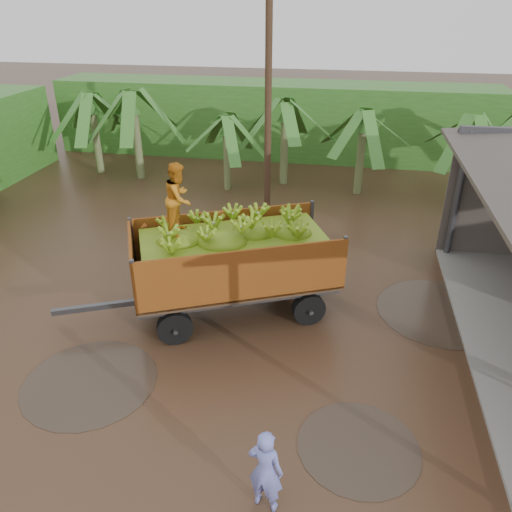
{
  "coord_description": "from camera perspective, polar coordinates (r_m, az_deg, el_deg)",
  "views": [
    {
      "loc": [
        1.88,
        -9.45,
        7.42
      ],
      "look_at": [
        -0.22,
        1.87,
        1.38
      ],
      "focal_mm": 35.0,
      "sensor_mm": 36.0,
      "label": 1
    }
  ],
  "objects": [
    {
      "name": "ground",
      "position": [
        12.16,
        -0.59,
        -9.92
      ],
      "size": [
        100.0,
        100.0,
        0.0
      ],
      "primitive_type": "plane",
      "color": "black",
      "rests_on": "ground"
    },
    {
      "name": "utility_pole",
      "position": [
        17.7,
        1.41,
        17.68
      ],
      "size": [
        1.2,
        0.24,
        8.58
      ],
      "color": "#47301E",
      "rests_on": "ground"
    },
    {
      "name": "hedge_north",
      "position": [
        26.35,
        1.89,
        15.36
      ],
      "size": [
        22.0,
        3.0,
        3.6
      ],
      "primitive_type": "cube",
      "color": "#2D661E",
      "rests_on": "ground"
    },
    {
      "name": "man_blue",
      "position": [
        8.52,
        1.1,
        -23.27
      ],
      "size": [
        0.66,
        0.51,
        1.61
      ],
      "primitive_type": "imported",
      "rotation": [
        0.0,
        0.0,
        2.91
      ],
      "color": "#7279D0",
      "rests_on": "ground"
    },
    {
      "name": "banana_trailer",
      "position": [
        12.58,
        -2.66,
        -0.24
      ],
      "size": [
        6.94,
        4.31,
        4.06
      ],
      "rotation": [
        0.0,
        0.0,
        0.43
      ],
      "color": "#B05B19",
      "rests_on": "ground"
    },
    {
      "name": "banana_plants",
      "position": [
        18.58,
        -10.66,
        9.72
      ],
      "size": [
        24.45,
        20.54,
        4.18
      ],
      "color": "#2D661E",
      "rests_on": "ground"
    }
  ]
}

